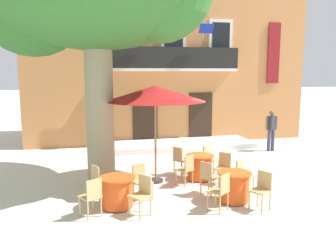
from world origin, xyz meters
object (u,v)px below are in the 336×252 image
pedestrian_near_entrance (271,128)px  cafe_chair_near_tree_2 (142,192)px  cafe_chair_front_2 (208,176)px  cafe_chair_near_tree_0 (99,180)px  cafe_chair_front_1 (243,174)px  cafe_chair_middle_1 (209,157)px  cafe_chair_middle_2 (180,159)px  cafe_chair_near_tree_3 (141,179)px  cafe_chair_front_3 (221,190)px  cafe_table_middle (200,167)px  cafe_chair_near_tree_1 (92,195)px  cafe_table_front (234,186)px  cafe_chair_middle_0 (223,166)px  cafe_table_near_tree (117,192)px  cafe_umbrella (155,94)px  cafe_chair_middle_3 (186,168)px  cafe_chair_front_0 (262,188)px

pedestrian_near_entrance → cafe_chair_near_tree_2: bearing=-139.4°
cafe_chair_near_tree_2 → cafe_chair_front_2: same height
cafe_chair_near_tree_0 → cafe_chair_front_1: 3.80m
cafe_chair_middle_1 → cafe_chair_middle_2: (-0.96, 0.03, 0.00)m
cafe_chair_middle_1 → cafe_chair_middle_2: bearing=177.9°
cafe_chair_near_tree_3 → pedestrian_near_entrance: size_ratio=0.54×
cafe_chair_front_1 → cafe_chair_front_3: (-1.05, -1.08, 0.00)m
cafe_chair_front_3 → cafe_table_middle: bearing=83.4°
cafe_chair_middle_1 → pedestrian_near_entrance: pedestrian_near_entrance is taller
cafe_table_middle → cafe_chair_front_3: bearing=-96.6°
cafe_table_middle → cafe_chair_near_tree_1: bearing=-146.3°
cafe_chair_near_tree_1 → cafe_chair_front_3: bearing=-5.7°
cafe_chair_front_3 → pedestrian_near_entrance: pedestrian_near_entrance is taller
cafe_chair_near_tree_0 → cafe_chair_front_2: 2.83m
cafe_table_middle → cafe_table_front: 1.94m
cafe_chair_middle_1 → cafe_chair_front_2: 2.02m
cafe_chair_front_1 → cafe_chair_middle_0: bearing=104.7°
cafe_table_near_tree → cafe_umbrella: size_ratio=0.30×
cafe_chair_near_tree_0 → cafe_chair_near_tree_3: bearing=-12.3°
cafe_table_middle → cafe_chair_middle_2: size_ratio=0.95×
cafe_table_near_tree → cafe_chair_middle_1: (3.11, 2.24, 0.14)m
cafe_chair_middle_1 → cafe_chair_middle_2: same height
cafe_chair_near_tree_0 → cafe_table_near_tree: bearing=-57.6°
cafe_chair_front_2 → pedestrian_near_entrance: (4.27, 4.40, 0.42)m
cafe_chair_near_tree_1 → cafe_chair_near_tree_3: bearing=35.4°
cafe_chair_middle_2 → cafe_umbrella: (-0.88, -0.52, 2.08)m
cafe_table_near_tree → cafe_chair_middle_3: cafe_chair_middle_3 is taller
cafe_chair_middle_3 → cafe_table_front: cafe_chair_middle_3 is taller
pedestrian_near_entrance → cafe_chair_middle_2: bearing=-151.5°
cafe_chair_middle_1 → cafe_chair_front_1: size_ratio=1.00×
cafe_chair_near_tree_0 → cafe_chair_near_tree_1: 1.12m
cafe_chair_front_1 → cafe_umbrella: bearing=145.9°
cafe_chair_near_tree_2 → cafe_chair_middle_3: same height
cafe_chair_middle_2 → cafe_chair_front_0: size_ratio=1.00×
cafe_chair_near_tree_0 → cafe_chair_near_tree_1: bearing=-99.9°
cafe_chair_front_0 → cafe_chair_middle_0: bearing=94.5°
cafe_chair_near_tree_3 → cafe_chair_middle_2: bearing=50.9°
cafe_table_near_tree → cafe_chair_front_3: bearing=-18.0°
cafe_chair_front_1 → cafe_chair_middle_2: bearing=122.2°
cafe_chair_middle_0 → pedestrian_near_entrance: size_ratio=0.54×
cafe_chair_near_tree_1 → cafe_chair_middle_1: (3.70, 2.70, 0.00)m
cafe_table_near_tree → cafe_umbrella: (1.27, 1.75, 2.22)m
cafe_chair_middle_1 → cafe_chair_front_2: bearing=-110.2°
cafe_table_near_tree → cafe_chair_front_1: bearing=5.4°
cafe_chair_near_tree_0 → cafe_chair_middle_2: (2.55, 1.64, 0.00)m
cafe_table_near_tree → cafe_chair_front_2: cafe_chair_front_2 is taller
cafe_table_front → cafe_chair_near_tree_0: bearing=165.0°
cafe_chair_middle_1 → cafe_chair_front_3: size_ratio=1.00×
cafe_table_near_tree → cafe_table_middle: same height
cafe_chair_middle_3 → cafe_chair_middle_0: bearing=-0.8°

